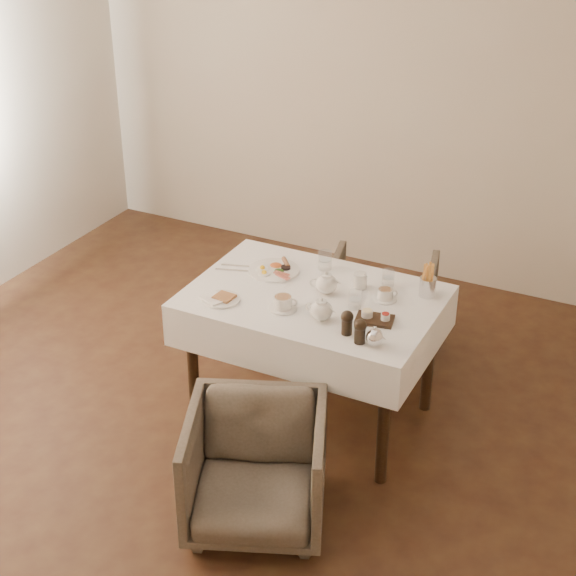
# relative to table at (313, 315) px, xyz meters

# --- Properties ---
(table) EXTENTS (1.28, 0.88, 0.75)m
(table) POSITION_rel_table_xyz_m (0.00, 0.00, 0.00)
(table) COLOR black
(table) RESTS_ON ground
(armchair_near) EXTENTS (0.83, 0.84, 0.59)m
(armchair_near) POSITION_rel_table_xyz_m (0.11, -0.85, -0.34)
(armchair_near) COLOR #484035
(armchair_near) RESTS_ON ground
(armchair_far) EXTENTS (0.76, 0.78, 0.59)m
(armchair_far) POSITION_rel_table_xyz_m (0.08, 0.81, -0.34)
(armchair_far) COLOR #484035
(armchair_far) RESTS_ON ground
(breakfast_plate) EXTENTS (0.28, 0.28, 0.03)m
(breakfast_plate) POSITION_rel_table_xyz_m (-0.30, 0.15, 0.13)
(breakfast_plate) COLOR white
(breakfast_plate) RESTS_ON table
(side_plate) EXTENTS (0.21, 0.19, 0.02)m
(side_plate) POSITION_rel_table_xyz_m (-0.40, -0.26, 0.13)
(side_plate) COLOR white
(side_plate) RESTS_ON table
(teapot_centre) EXTENTS (0.19, 0.17, 0.13)m
(teapot_centre) POSITION_rel_table_xyz_m (0.05, 0.05, 0.18)
(teapot_centre) COLOR white
(teapot_centre) RESTS_ON table
(teapot_front) EXTENTS (0.16, 0.12, 0.12)m
(teapot_front) POSITION_rel_table_xyz_m (0.14, -0.21, 0.18)
(teapot_front) COLOR white
(teapot_front) RESTS_ON table
(creamer) EXTENTS (0.07, 0.07, 0.08)m
(creamer) POSITION_rel_table_xyz_m (0.18, 0.18, 0.16)
(creamer) COLOR white
(creamer) RESTS_ON table
(teacup_near) EXTENTS (0.14, 0.14, 0.07)m
(teacup_near) POSITION_rel_table_xyz_m (-0.08, -0.19, 0.15)
(teacup_near) COLOR white
(teacup_near) RESTS_ON table
(teacup_far) EXTENTS (0.12, 0.12, 0.06)m
(teacup_far) POSITION_rel_table_xyz_m (0.35, 0.12, 0.14)
(teacup_far) COLOR white
(teacup_far) RESTS_ON table
(glass_left) EXTENTS (0.09, 0.09, 0.10)m
(glass_left) POSITION_rel_table_xyz_m (-0.07, 0.30, 0.17)
(glass_left) COLOR silver
(glass_left) RESTS_ON table
(glass_mid) EXTENTS (0.09, 0.09, 0.09)m
(glass_mid) POSITION_rel_table_xyz_m (0.24, -0.02, 0.16)
(glass_mid) COLOR silver
(glass_mid) RESTS_ON table
(glass_right) EXTENTS (0.07, 0.07, 0.09)m
(glass_right) POSITION_rel_table_xyz_m (0.30, 0.27, 0.16)
(glass_right) COLOR silver
(glass_right) RESTS_ON table
(condiment_board) EXTENTS (0.20, 0.16, 0.05)m
(condiment_board) POSITION_rel_table_xyz_m (0.38, -0.10, 0.13)
(condiment_board) COLOR black
(condiment_board) RESTS_ON table
(pepper_mill_left) EXTENTS (0.07, 0.07, 0.13)m
(pepper_mill_left) POSITION_rel_table_xyz_m (0.30, -0.27, 0.18)
(pepper_mill_left) COLOR black
(pepper_mill_left) RESTS_ON table
(pepper_mill_right) EXTENTS (0.06, 0.06, 0.13)m
(pepper_mill_right) POSITION_rel_table_xyz_m (0.39, -0.32, 0.18)
(pepper_mill_right) COLOR black
(pepper_mill_right) RESTS_ON table
(silver_pot) EXTENTS (0.10, 0.09, 0.11)m
(silver_pot) POSITION_rel_table_xyz_m (0.46, -0.31, 0.17)
(silver_pot) COLOR white
(silver_pot) RESTS_ON table
(fries_cup) EXTENTS (0.09, 0.09, 0.18)m
(fries_cup) POSITION_rel_table_xyz_m (0.52, 0.26, 0.20)
(fries_cup) COLOR silver
(fries_cup) RESTS_ON table
(cutlery_fork) EXTENTS (0.20, 0.08, 0.00)m
(cutlery_fork) POSITION_rel_table_xyz_m (-0.50, 0.12, 0.12)
(cutlery_fork) COLOR silver
(cutlery_fork) RESTS_ON table
(cutlery_knife) EXTENTS (0.20, 0.08, 0.00)m
(cutlery_knife) POSITION_rel_table_xyz_m (-0.51, 0.06, 0.12)
(cutlery_knife) COLOR silver
(cutlery_knife) RESTS_ON table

